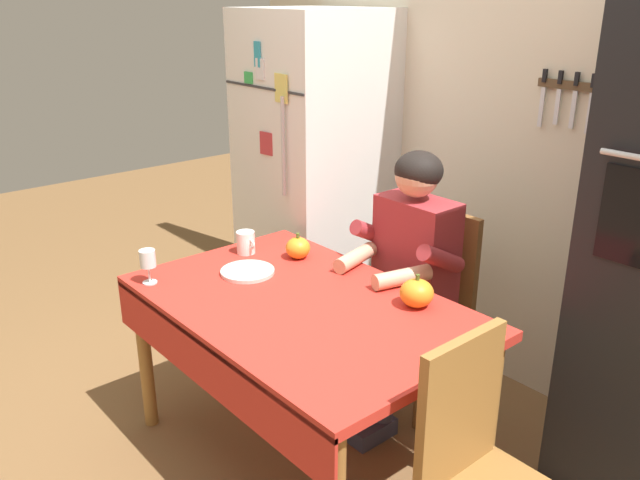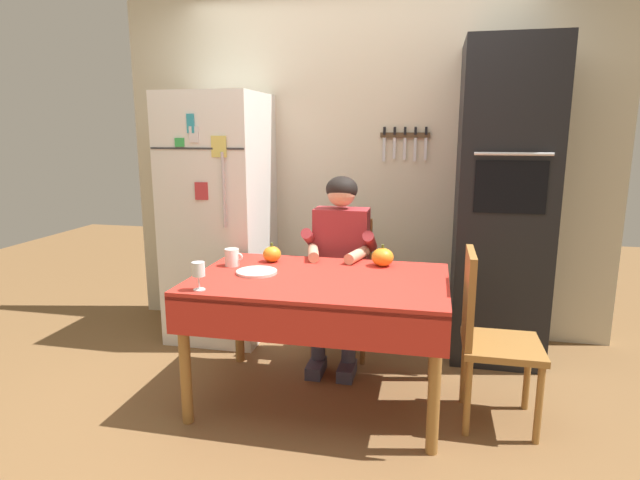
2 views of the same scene
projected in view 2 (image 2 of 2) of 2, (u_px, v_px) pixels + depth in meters
name	position (u px, v px, depth m)	size (l,w,h in m)	color
ground_plane	(316.00, 407.00, 2.94)	(10.00, 10.00, 0.00)	brown
back_wall_assembly	(361.00, 162.00, 3.96)	(3.70, 0.13, 2.60)	beige
refrigerator	(220.00, 218.00, 3.87)	(0.68, 0.71, 1.80)	white
wall_oven	(502.00, 205.00, 3.46)	(0.60, 0.64, 2.10)	black
dining_table	(319.00, 292.00, 2.88)	(1.40, 0.90, 0.74)	#9E6B33
chair_behind_person	(344.00, 279.00, 3.67)	(0.40, 0.40, 0.93)	brown
seated_person	(340.00, 254.00, 3.44)	(0.47, 0.55, 1.25)	#38384C
chair_right_side	(487.00, 330.00, 2.72)	(0.40, 0.40, 0.93)	#9E6B33
coffee_mug	(232.00, 257.00, 3.11)	(0.11, 0.08, 0.10)	white
wine_glass	(198.00, 271.00, 2.62)	(0.07, 0.07, 0.15)	white
pumpkin_large	(383.00, 257.00, 3.10)	(0.13, 0.13, 0.13)	orange
pumpkin_medium	(272.00, 254.00, 3.21)	(0.11, 0.11, 0.12)	orange
serving_tray	(257.00, 272.00, 2.95)	(0.23, 0.23, 0.02)	silver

